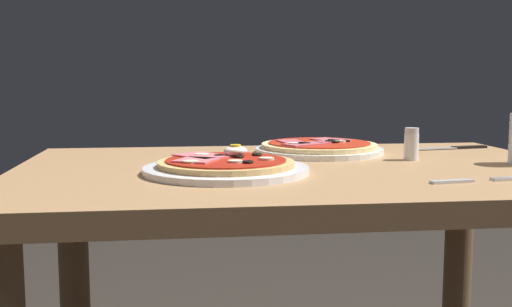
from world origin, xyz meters
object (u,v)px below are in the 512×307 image
object	(u,v)px
pizza_across_left	(319,148)
fork	(467,181)
pizza_foreground	(226,166)
knife	(455,148)
dining_table	(298,238)
salt_shaker	(411,144)

from	to	relation	value
pizza_across_left	fork	world-z (taller)	pizza_across_left
pizza_foreground	knife	xyz separation A→B (m)	(0.57, 0.30, -0.01)
fork	dining_table	bearing A→B (deg)	137.40
pizza_across_left	fork	xyz separation A→B (m)	(0.15, -0.41, -0.01)
dining_table	knife	size ratio (longest dim) A/B	5.52
dining_table	pizza_foreground	distance (m)	0.22
pizza_across_left	knife	world-z (taller)	pizza_across_left
fork	salt_shaker	distance (m)	0.27
dining_table	salt_shaker	world-z (taller)	salt_shaker
pizza_foreground	pizza_across_left	bearing A→B (deg)	48.39
fork	salt_shaker	world-z (taller)	salt_shaker
dining_table	knife	distance (m)	0.51
pizza_across_left	knife	xyz separation A→B (m)	(0.34, 0.04, -0.01)
pizza_foreground	salt_shaker	size ratio (longest dim) A/B	4.43
knife	salt_shaker	bearing A→B (deg)	-135.26
pizza_foreground	knife	bearing A→B (deg)	27.72
dining_table	pizza_foreground	xyz separation A→B (m)	(-0.15, -0.07, 0.15)
pizza_across_left	salt_shaker	size ratio (longest dim) A/B	4.28
pizza_across_left	salt_shaker	distance (m)	0.21
pizza_across_left	dining_table	bearing A→B (deg)	-113.85
dining_table	fork	world-z (taller)	fork
dining_table	pizza_foreground	size ratio (longest dim) A/B	3.64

